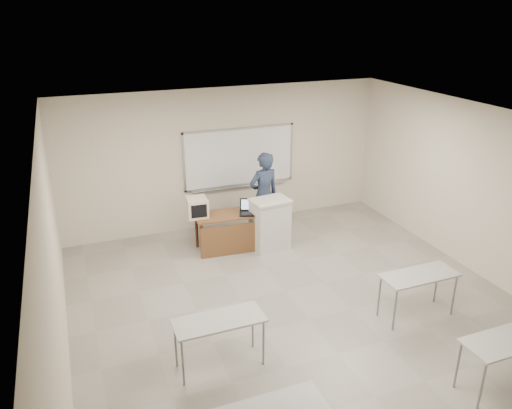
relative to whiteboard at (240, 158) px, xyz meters
name	(u,v)px	position (x,y,z in m)	size (l,w,h in m)	color
floor	(309,320)	(-0.30, -3.97, -1.49)	(7.00, 8.00, 0.01)	gray
whiteboard	(240,158)	(0.00, 0.00, 0.00)	(2.48, 0.10, 1.31)	white
student_desks	(359,333)	(-0.30, -5.32, -0.81)	(4.40, 2.20, 0.73)	#AAA9A5
instructor_desk	(229,227)	(-0.71, -1.30, -0.97)	(1.24, 0.62, 0.75)	brown
podium	(270,224)	(0.10, -1.47, -0.96)	(0.73, 0.54, 1.03)	beige
crt_monitor	(197,207)	(-1.26, -1.07, -0.55)	(0.39, 0.44, 0.37)	beige
laptop	(248,210)	(-0.31, -1.32, -0.67)	(0.36, 0.33, 0.26)	black
mouse	(252,208)	(-0.16, -1.14, -0.71)	(0.09, 0.06, 0.03)	#A4A7AC
keyboard	(265,202)	(-0.05, -1.59, -0.44)	(0.45, 0.15, 0.02)	beige
presenter	(264,195)	(0.20, -0.90, -0.57)	(0.67, 0.44, 1.82)	black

